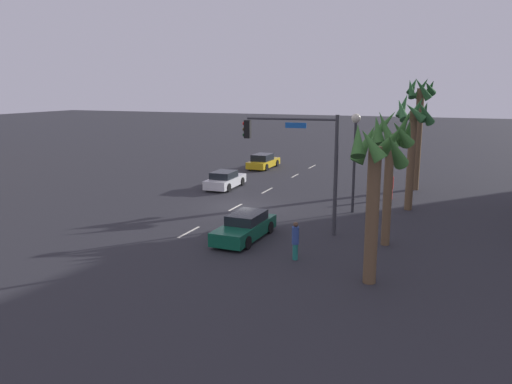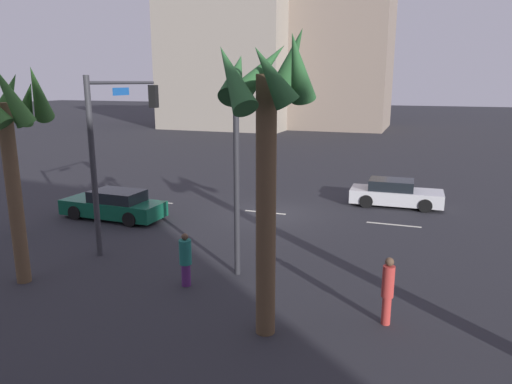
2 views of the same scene
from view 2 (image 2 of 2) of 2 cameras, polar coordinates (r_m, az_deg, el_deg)
ground_plane at (r=22.25m, az=2.13°, el=-2.57°), size 220.00×220.00×0.00m
lane_stripe_2 at (r=21.32m, az=16.22°, el=-3.79°), size 2.29×0.14×0.01m
lane_stripe_3 at (r=22.38m, az=1.13°, el=-2.46°), size 2.01×0.14×0.01m
lane_stripe_4 at (r=24.93m, az=-12.27°, el=-1.13°), size 2.27×0.14×0.01m
car_1 at (r=22.19m, az=-16.71°, el=-1.54°), size 4.74×1.89×1.31m
car_2 at (r=24.43m, az=16.37°, el=-0.20°), size 4.45×1.95×1.31m
traffic_signal at (r=18.40m, az=-16.33°, el=7.05°), size 0.68×5.08×6.23m
streetlamp at (r=14.34m, az=-2.39°, el=6.03°), size 0.56×0.56×6.05m
pedestrian_0 at (r=14.45m, az=-8.48°, el=-7.93°), size 0.43×0.43×1.65m
pedestrian_1 at (r=21.11m, az=-26.86°, el=-2.27°), size 0.32×0.32×1.74m
pedestrian_2 at (r=12.54m, az=15.56°, el=-11.16°), size 0.37×0.37×1.79m
palm_tree_0 at (r=10.63m, az=1.11°, el=8.76°), size 2.39×2.65×7.28m
palm_tree_1 at (r=15.40m, az=-27.81°, el=7.76°), size 2.72×2.56×6.61m
building_0 at (r=64.61m, az=-3.09°, el=17.26°), size 16.61×12.03×21.39m
building_2 at (r=65.54m, az=9.38°, el=17.42°), size 14.55×12.19×22.24m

